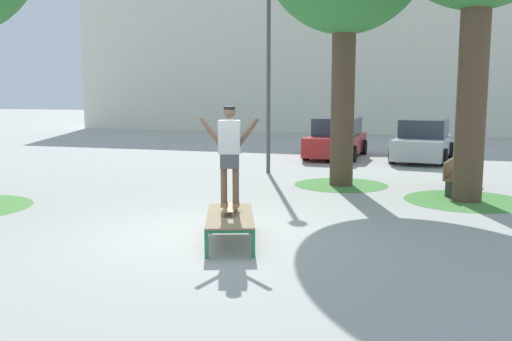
% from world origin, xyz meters
% --- Properties ---
extents(ground_plane, '(120.00, 120.00, 0.00)m').
position_xyz_m(ground_plane, '(0.00, 0.00, 0.00)').
color(ground_plane, '#A8A8A3').
extents(building_facade, '(38.24, 4.00, 10.14)m').
position_xyz_m(building_facade, '(0.48, 26.44, 5.07)').
color(building_facade, silver).
rests_on(building_facade, ground).
extents(skate_box, '(1.34, 2.04, 0.46)m').
position_xyz_m(skate_box, '(0.54, -0.21, 0.41)').
color(skate_box, '#237A4C').
rests_on(skate_box, ground).
extents(skateboard, '(0.38, 0.82, 0.09)m').
position_xyz_m(skateboard, '(0.48, -0.04, 0.54)').
color(skateboard, '#9E754C').
rests_on(skateboard, skate_box).
extents(skater, '(0.99, 0.36, 1.69)m').
position_xyz_m(skater, '(0.48, -0.03, 1.53)').
color(skater, brown).
rests_on(skater, skateboard).
extents(grass_patch_near_right, '(2.80, 2.80, 0.01)m').
position_xyz_m(grass_patch_near_right, '(4.56, 4.71, 0.00)').
color(grass_patch_near_right, '#47893D').
rests_on(grass_patch_near_right, ground).
extents(grass_patch_mid_back, '(2.49, 2.49, 0.01)m').
position_xyz_m(grass_patch_mid_back, '(1.48, 6.09, 0.00)').
color(grass_patch_mid_back, '#47893D').
rests_on(grass_patch_mid_back, ground).
extents(car_red, '(2.05, 4.27, 1.50)m').
position_xyz_m(car_red, '(0.37, 12.54, 0.69)').
color(car_red, red).
rests_on(car_red, ground).
extents(car_silver, '(2.27, 4.37, 1.50)m').
position_xyz_m(car_silver, '(3.55, 12.41, 0.69)').
color(car_silver, '#B7BABF').
rests_on(car_silver, ground).
extents(park_bench, '(0.90, 2.44, 0.83)m').
position_xyz_m(park_bench, '(4.43, 6.05, 0.45)').
color(park_bench, brown).
rests_on(park_bench, ground).
extents(light_post, '(0.36, 0.36, 5.83)m').
position_xyz_m(light_post, '(-1.01, 7.76, 3.83)').
color(light_post, '#4C4C51').
rests_on(light_post, ground).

